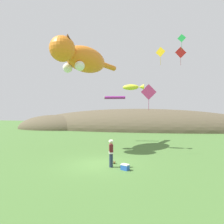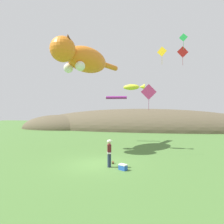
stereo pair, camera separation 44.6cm
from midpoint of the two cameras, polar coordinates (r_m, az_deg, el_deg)
The scene contains 12 objects.
ground_plane at distance 14.12m, azimuth -2.91°, elevation -14.71°, with size 120.00×120.00×0.00m, color #477033.
distant_hill_ridge at distance 42.06m, azimuth 4.97°, elevation -4.88°, with size 50.89×15.20×8.51m.
festival_attendant at distance 13.21m, azimuth 0.20°, elevation -11.49°, with size 0.38×0.48×1.77m.
kite_spool at distance 14.20m, azimuth 1.20°, elevation -14.19°, with size 0.12×0.21×0.21m.
picnic_cooler at distance 12.79m, azimuth 4.17°, elevation -15.43°, with size 0.59×0.52×0.36m.
kite_giant_cat at distance 21.10m, azimuth -7.83°, elevation 14.87°, with size 4.60×9.60×3.05m.
kite_fish_windsock at distance 20.10m, azimuth 6.85°, elevation 7.10°, with size 2.14×0.65×0.66m.
kite_tube_streamer at distance 24.76m, azimuth 1.66°, elevation 4.14°, with size 2.65×0.74×0.44m.
kite_diamond_pink at distance 17.40m, azimuth 11.17°, elevation 5.61°, with size 1.32×0.33×2.26m.
kite_diamond_gold at distance 24.36m, azimuth 14.61°, elevation 16.33°, with size 1.08×0.45×2.06m.
kite_diamond_red at distance 26.87m, azimuth 20.02°, elevation 15.79°, with size 1.37×0.39×2.32m.
kite_diamond_green at distance 25.22m, azimuth 20.24°, elevation 19.31°, with size 0.92×0.21×1.84m.
Camera 2 is at (4.02, -13.06, 3.59)m, focal length 32.00 mm.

